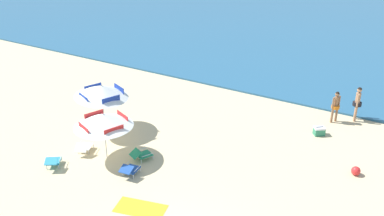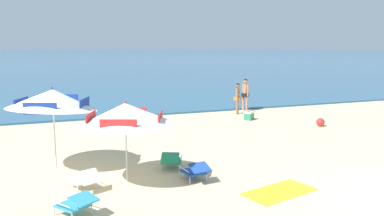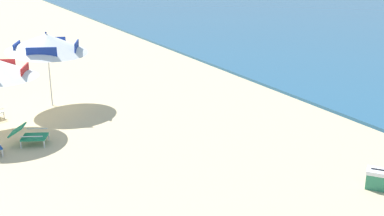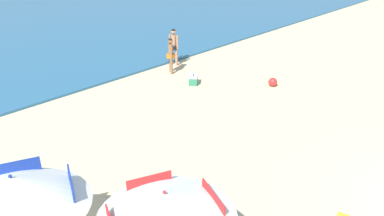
{
  "view_description": "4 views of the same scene",
  "coord_description": "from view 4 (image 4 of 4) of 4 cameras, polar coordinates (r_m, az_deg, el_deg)",
  "views": [
    {
      "loc": [
        5.36,
        -8.03,
        9.91
      ],
      "look_at": [
        -3.56,
        7.46,
        1.29
      ],
      "focal_mm": 40.84,
      "sensor_mm": 36.0,
      "label": 1
    },
    {
      "loc": [
        -7.57,
        -5.69,
        3.43
      ],
      "look_at": [
        -2.48,
        7.21,
        1.25
      ],
      "focal_mm": 36.19,
      "sensor_mm": 36.0,
      "label": 2
    },
    {
      "loc": [
        7.71,
        2.56,
        4.65
      ],
      "look_at": [
        -2.7,
        8.22,
        0.81
      ],
      "focal_mm": 45.39,
      "sensor_mm": 36.0,
      "label": 3
    },
    {
      "loc": [
        -8.66,
        0.22,
        5.85
      ],
      "look_at": [
        -1.08,
        7.65,
        0.7
      ],
      "focal_mm": 34.36,
      "sensor_mm": 36.0,
      "label": 4
    }
  ],
  "objects": [
    {
      "name": "person_standing_beside",
      "position": [
        17.52,
        -2.86,
        9.84
      ],
      "size": [
        0.43,
        0.51,
        1.75
      ],
      "color": "tan",
      "rests_on": "ground"
    },
    {
      "name": "beach_umbrella_striped_second",
      "position": [
        6.82,
        -25.91,
        -11.61
      ],
      "size": [
        3.33,
        3.31,
        2.37
      ],
      "color": "silver",
      "rests_on": "ground"
    },
    {
      "name": "beach_umbrella_striped_main",
      "position": [
        6.23,
        -4.22,
        -15.1
      ],
      "size": [
        3.41,
        3.4,
        2.11
      ],
      "color": "silver",
      "rests_on": "ground"
    },
    {
      "name": "cooler_box",
      "position": [
        15.42,
        0.22,
        4.43
      ],
      "size": [
        0.61,
        0.58,
        0.43
      ],
      "color": "#2D7F5B",
      "rests_on": "ground"
    },
    {
      "name": "person_standing_near_shore",
      "position": [
        16.48,
        -3.34,
        8.49
      ],
      "size": [
        0.39,
        0.42,
        1.6
      ],
      "color": "#8C6042",
      "rests_on": "ground"
    },
    {
      "name": "beach_ball",
      "position": [
        15.58,
        12.42,
        3.95
      ],
      "size": [
        0.36,
        0.36,
        0.36
      ],
      "primitive_type": "sphere",
      "color": "red",
      "rests_on": "ground"
    }
  ]
}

